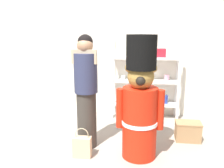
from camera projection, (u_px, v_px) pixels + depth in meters
ground_plane at (94, 168)px, 3.12m from camera, size 6.40×6.40×0.00m
back_wall at (114, 51)px, 4.96m from camera, size 6.40×0.12×2.60m
merchandise_shelf at (145, 79)px, 4.79m from camera, size 1.32×0.35×1.53m
teddy_bear_guard at (140, 103)px, 3.26m from camera, size 0.64×0.49×1.67m
person_shopper at (86, 90)px, 3.53m from camera, size 0.35×0.34×1.67m
shopping_bag at (82, 147)px, 3.37m from camera, size 0.25×0.13×0.43m
display_crate at (188, 131)px, 3.88m from camera, size 0.40×0.27×0.30m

